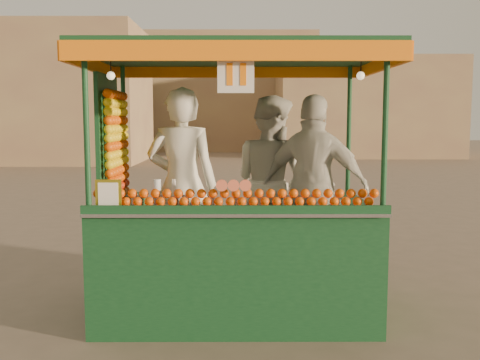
{
  "coord_description": "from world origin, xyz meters",
  "views": [
    {
      "loc": [
        0.38,
        -5.15,
        1.94
      ],
      "look_at": [
        0.39,
        0.18,
        1.34
      ],
      "focal_mm": 40.8,
      "sensor_mm": 36.0,
      "label": 1
    }
  ],
  "objects_px": {
    "juice_cart": "(229,231)",
    "vendor_right": "(314,187)",
    "vendor_middle": "(271,182)",
    "vendor_left": "(182,185)"
  },
  "relations": [
    {
      "from": "vendor_left",
      "to": "juice_cart",
      "type": "bearing_deg",
      "value": 159.19
    },
    {
      "from": "juice_cart",
      "to": "vendor_left",
      "type": "relative_size",
      "value": 1.47
    },
    {
      "from": "vendor_right",
      "to": "juice_cart",
      "type": "bearing_deg",
      "value": 39.12
    },
    {
      "from": "juice_cart",
      "to": "vendor_right",
      "type": "xyz_separation_m",
      "value": [
        0.87,
        0.24,
        0.4
      ]
    },
    {
      "from": "vendor_left",
      "to": "vendor_right",
      "type": "bearing_deg",
      "value": -175.34
    },
    {
      "from": "vendor_middle",
      "to": "vendor_right",
      "type": "height_order",
      "value": "vendor_middle"
    },
    {
      "from": "vendor_left",
      "to": "vendor_middle",
      "type": "height_order",
      "value": "vendor_left"
    },
    {
      "from": "juice_cart",
      "to": "vendor_left",
      "type": "xyz_separation_m",
      "value": [
        -0.48,
        0.21,
        0.43
      ]
    },
    {
      "from": "juice_cart",
      "to": "vendor_middle",
      "type": "bearing_deg",
      "value": 58.22
    },
    {
      "from": "juice_cart",
      "to": "vendor_right",
      "type": "height_order",
      "value": "juice_cart"
    }
  ]
}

